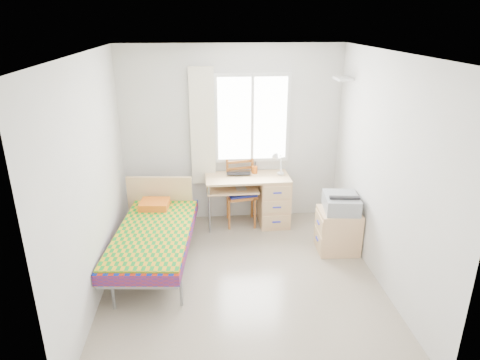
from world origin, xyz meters
name	(u,v)px	position (x,y,z in m)	size (l,w,h in m)	color
floor	(242,279)	(0.00, 0.00, 0.00)	(3.50, 3.50, 0.00)	#BCAD93
ceiling	(243,53)	(0.00, 0.00, 2.60)	(3.50, 3.50, 0.00)	white
wall_back	(232,136)	(0.00, 1.75, 1.30)	(3.20, 3.20, 0.00)	silver
wall_left	(92,182)	(-1.60, 0.00, 1.30)	(3.50, 3.50, 0.00)	silver
wall_right	(385,173)	(1.60, 0.00, 1.30)	(3.50, 3.50, 0.00)	silver
window	(252,119)	(0.30, 1.73, 1.55)	(1.10, 0.04, 1.30)	white
curtain	(203,127)	(-0.42, 1.68, 1.45)	(0.35, 0.05, 1.70)	white
floating_shelf	(343,79)	(1.49, 1.40, 2.15)	(0.20, 0.32, 0.03)	white
bed	(154,233)	(-1.06, 0.50, 0.41)	(1.07, 2.00, 0.83)	gray
desk	(269,198)	(0.53, 1.45, 0.41)	(1.23, 0.58, 0.76)	tan
chair	(241,189)	(0.12, 1.53, 0.54)	(0.49, 0.49, 0.97)	#923D1C
cabinet	(338,230)	(1.32, 0.59, 0.29)	(0.55, 0.49, 0.57)	tan
printer	(341,203)	(1.34, 0.61, 0.68)	(0.48, 0.54, 0.21)	gray
laptop	(239,175)	(0.08, 1.49, 0.77)	(0.35, 0.22, 0.03)	black
pen_cup	(255,170)	(0.33, 1.60, 0.81)	(0.08, 0.08, 0.10)	orange
task_lamp	(278,162)	(0.64, 1.39, 1.00)	(0.22, 0.31, 0.38)	white
book	(236,189)	(0.03, 1.42, 0.59)	(0.15, 0.21, 0.02)	gray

